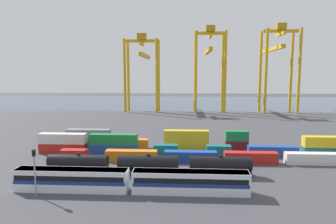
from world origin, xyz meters
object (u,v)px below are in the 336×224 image
freight_tank_row (148,165)px  shipping_container_17 (89,143)px  shipping_container_12 (166,150)px  signal_mast (34,166)px  gantry_crane_east (278,58)px  gantry_crane_west (143,64)px  shipping_container_3 (251,158)px  shipping_container_15 (328,152)px  shipping_container_14 (273,151)px  shipping_container_1 (132,156)px  passenger_train (130,180)px  shipping_container_4 (312,159)px  gantry_crane_central (209,60)px  shipping_container_13 (219,150)px

freight_tank_row → shipping_container_17: size_ratio=3.43×
freight_tank_row → shipping_container_12: 15.34m
signal_mast → shipping_container_12: bearing=53.5°
gantry_crane_east → gantry_crane_west: bearing=-179.8°
shipping_container_17 → gantry_crane_east: 120.14m
shipping_container_3 → gantry_crane_west: (-38.89, 100.06, 24.74)m
shipping_container_12 → shipping_container_15: 40.00m
shipping_container_3 → shipping_container_12: same height
signal_mast → gantry_crane_east: (75.07, 121.47, 23.68)m
freight_tank_row → shipping_container_14: 32.95m
shipping_container_1 → shipping_container_14: (34.37, 6.09, 0.00)m
gantry_crane_west → passenger_train: bearing=-83.1°
passenger_train → gantry_crane_east: size_ratio=0.87×
shipping_container_1 → gantry_crane_east: bearing=58.0°
shipping_container_4 → shipping_container_15: size_ratio=1.00×
shipping_container_1 → gantry_crane_east: 121.46m
shipping_container_3 → gantry_crane_east: 109.78m
passenger_train → shipping_container_4: (38.38, 18.35, -0.84)m
gantry_crane_east → signal_mast: bearing=-121.7°
shipping_container_12 → gantry_crane_central: gantry_crane_central is taller
shipping_container_13 → freight_tank_row: bearing=-136.6°
freight_tank_row → shipping_container_4: 37.51m
shipping_container_12 → shipping_container_17: bearing=164.4°
shipping_container_4 → shipping_container_13: size_ratio=2.00×
gantry_crane_west → gantry_crane_central: size_ratio=0.92×
passenger_train → shipping_container_3: (24.55, 18.35, -0.84)m
gantry_crane_central → gantry_crane_west: bearing=179.6°
gantry_crane_central → shipping_container_3: bearing=-88.9°
signal_mast → shipping_container_15: 66.11m
shipping_container_14 → gantry_crane_east: 102.18m
passenger_train → gantry_crane_central: bearing=79.2°
freight_tank_row → signal_mast: bearing=-145.3°
freight_tank_row → gantry_crane_west: 112.88m
shipping_container_13 → gantry_crane_east: gantry_crane_east is taller
passenger_train → signal_mast: signal_mast is taller
shipping_container_3 → shipping_container_15: 20.95m
shipping_container_12 → shipping_container_17: (-21.87, 6.09, 0.00)m
passenger_train → signal_mast: bearing=-169.8°
passenger_train → shipping_container_14: (31.25, 24.44, -0.84)m
signal_mast → shipping_container_4: 58.04m
shipping_container_3 → shipping_container_12: 20.87m
shipping_container_14 → shipping_container_12: bearing=180.0°
passenger_train → shipping_container_3: size_ratio=3.37×
shipping_container_4 → shipping_container_3: bearing=180.0°
signal_mast → shipping_container_4: (53.91, 21.14, -3.86)m
passenger_train → shipping_container_13: (17.92, 24.44, -0.84)m
passenger_train → signal_mast: 16.07m
shipping_container_12 → shipping_container_13: 13.33m
shipping_container_3 → gantry_crane_central: 103.34m
shipping_container_17 → shipping_container_15: bearing=-5.6°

